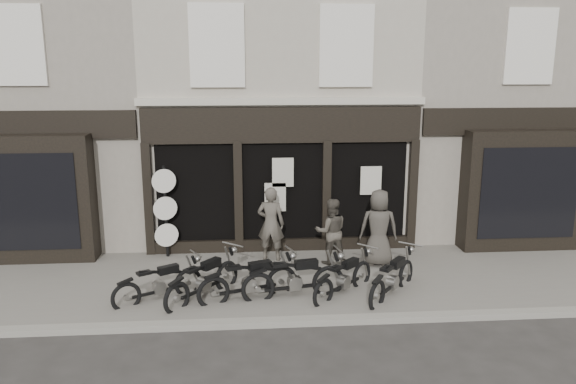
{
  "coord_description": "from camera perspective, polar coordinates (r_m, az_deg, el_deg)",
  "views": [
    {
      "loc": [
        -0.96,
        -11.3,
        4.97
      ],
      "look_at": [
        0.04,
        1.6,
        2.01
      ],
      "focal_mm": 35.0,
      "sensor_mm": 36.0,
      "label": 1
    }
  ],
  "objects": [
    {
      "name": "motorcycle_0",
      "position": [
        12.3,
        -12.95,
        -9.33
      ],
      "size": [
        1.82,
        1.26,
        0.97
      ],
      "rotation": [
        0.0,
        0.0,
        0.53
      ],
      "color": "black",
      "rests_on": "ground"
    },
    {
      "name": "pavement",
      "position": [
        13.19,
        0.07,
        -8.96
      ],
      "size": [
        30.0,
        4.2,
        0.12
      ],
      "primitive_type": "cube",
      "color": "slate",
      "rests_on": "ground_plane"
    },
    {
      "name": "advert_sign_post",
      "position": [
        14.56,
        -12.31,
        -2.35
      ],
      "size": [
        0.59,
        0.39,
        2.5
      ],
      "rotation": [
        0.0,
        0.0,
        0.34
      ],
      "color": "black",
      "rests_on": "ground"
    },
    {
      "name": "motorcycle_2",
      "position": [
        12.05,
        -3.94,
        -9.28
      ],
      "size": [
        2.15,
        1.04,
        1.07
      ],
      "rotation": [
        0.0,
        0.0,
        0.34
      ],
      "color": "black",
      "rests_on": "ground"
    },
    {
      "name": "motorcycle_4",
      "position": [
        12.34,
        5.71,
        -8.97
      ],
      "size": [
        1.63,
        1.59,
        0.98
      ],
      "rotation": [
        0.0,
        0.0,
        0.77
      ],
      "color": "black",
      "rests_on": "ground"
    },
    {
      "name": "man_left",
      "position": [
        14.07,
        -1.76,
        -3.24
      ],
      "size": [
        0.77,
        0.6,
        1.88
      ],
      "primitive_type": "imported",
      "rotation": [
        0.0,
        0.0,
        2.9
      ],
      "color": "#4E4840",
      "rests_on": "pavement"
    },
    {
      "name": "neighbour_left",
      "position": [
        18.04,
        -22.1,
        9.02
      ],
      "size": [
        5.6,
        6.73,
        8.34
      ],
      "color": "gray",
      "rests_on": "ground"
    },
    {
      "name": "man_right",
      "position": [
        13.88,
        9.2,
        -3.6
      ],
      "size": [
        1.0,
        0.73,
        1.9
      ],
      "primitive_type": "imported",
      "rotation": [
        0.0,
        0.0,
        3.0
      ],
      "color": "#403C35",
      "rests_on": "pavement"
    },
    {
      "name": "man_centre",
      "position": [
        13.88,
        4.4,
        -4.0
      ],
      "size": [
        0.81,
        0.64,
        1.65
      ],
      "primitive_type": "imported",
      "rotation": [
        0.0,
        0.0,
        3.16
      ],
      "color": "#474239",
      "rests_on": "pavement"
    },
    {
      "name": "kerb",
      "position": [
        11.22,
        0.95,
        -13.02
      ],
      "size": [
        30.0,
        0.25,
        0.13
      ],
      "primitive_type": "cube",
      "color": "gray",
      "rests_on": "ground_plane"
    },
    {
      "name": "ground_plane",
      "position": [
        12.38,
        0.4,
        -10.77
      ],
      "size": [
        90.0,
        90.0,
        0.0
      ],
      "primitive_type": "plane",
      "color": "#2D2B28",
      "rests_on": "ground"
    },
    {
      "name": "motorcycle_5",
      "position": [
        12.42,
        10.58,
        -8.9
      ],
      "size": [
        1.54,
        1.78,
        1.02
      ],
      "rotation": [
        0.0,
        0.0,
        0.89
      ],
      "color": "black",
      "rests_on": "ground"
    },
    {
      "name": "motorcycle_1",
      "position": [
        12.21,
        -8.55,
        -9.15
      ],
      "size": [
        1.62,
        1.83,
        1.05
      ],
      "rotation": [
        0.0,
        0.0,
        0.87
      ],
      "color": "black",
      "rests_on": "ground"
    },
    {
      "name": "neighbour_right",
      "position": [
        18.71,
        18.84,
        9.38
      ],
      "size": [
        5.6,
        6.73,
        8.34
      ],
      "color": "gray",
      "rests_on": "ground"
    },
    {
      "name": "central_building",
      "position": [
        17.3,
        -1.26,
        9.95
      ],
      "size": [
        7.3,
        6.22,
        8.34
      ],
      "color": "#ADA594",
      "rests_on": "ground"
    },
    {
      "name": "motorcycle_3",
      "position": [
        12.11,
        0.72,
        -9.11
      ],
      "size": [
        2.26,
        0.75,
        1.09
      ],
      "rotation": [
        0.0,
        0.0,
        0.19
      ],
      "color": "black",
      "rests_on": "ground"
    }
  ]
}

